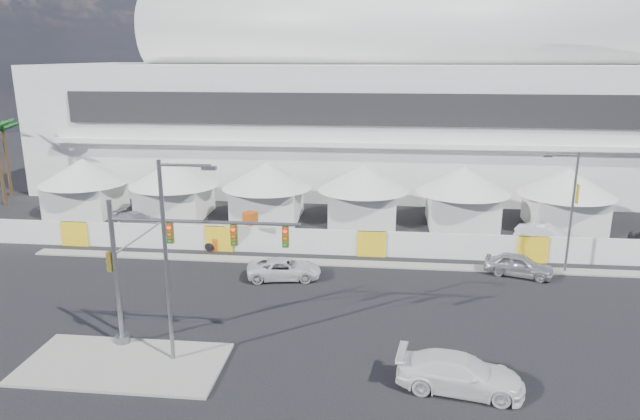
# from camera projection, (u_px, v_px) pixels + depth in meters

# --- Properties ---
(ground) EXTENTS (160.00, 160.00, 0.00)m
(ground) POSITION_uv_depth(u_px,v_px,m) (254.00, 342.00, 30.80)
(ground) COLOR black
(ground) RESTS_ON ground
(median_island) EXTENTS (10.00, 5.00, 0.15)m
(median_island) POSITION_uv_depth(u_px,v_px,m) (124.00, 364.00, 28.52)
(median_island) COLOR gray
(median_island) RESTS_ON ground
(far_curb) EXTENTS (80.00, 1.20, 0.12)m
(far_curb) POSITION_uv_depth(u_px,v_px,m) (567.00, 272.00, 40.71)
(far_curb) COLOR gray
(far_curb) RESTS_ON ground
(stadium) EXTENTS (80.00, 24.80, 21.98)m
(stadium) POSITION_uv_depth(u_px,v_px,m) (401.00, 104.00, 67.23)
(stadium) COLOR silver
(stadium) RESTS_ON ground
(tent_row) EXTENTS (53.40, 8.40, 5.40)m
(tent_row) POSITION_uv_depth(u_px,v_px,m) (315.00, 187.00, 52.94)
(tent_row) COLOR silver
(tent_row) RESTS_ON ground
(hoarding_fence) EXTENTS (70.00, 0.25, 2.00)m
(hoarding_fence) POSITION_uv_depth(u_px,v_px,m) (371.00, 244.00, 43.83)
(hoarding_fence) COLOR silver
(hoarding_fence) RESTS_ON ground
(palm_cluster) EXTENTS (10.60, 10.60, 8.55)m
(palm_cluster) POSITION_uv_depth(u_px,v_px,m) (5.00, 134.00, 60.75)
(palm_cluster) COLOR #47331E
(palm_cluster) RESTS_ON ground
(sedan_silver) EXTENTS (3.25, 4.99, 1.58)m
(sedan_silver) POSITION_uv_depth(u_px,v_px,m) (519.00, 265.00, 39.96)
(sedan_silver) COLOR silver
(sedan_silver) RESTS_ON ground
(pickup_curb) EXTENTS (3.06, 5.38, 1.41)m
(pickup_curb) POSITION_uv_depth(u_px,v_px,m) (284.00, 269.00, 39.46)
(pickup_curb) COLOR silver
(pickup_curb) RESTS_ON ground
(pickup_near) EXTENTS (3.22, 6.10, 1.69)m
(pickup_near) POSITION_uv_depth(u_px,v_px,m) (460.00, 373.00, 26.26)
(pickup_near) COLOR white
(pickup_near) RESTS_ON ground
(lot_car_a) EXTENTS (3.65, 5.10, 1.60)m
(lot_car_a) POSITION_uv_depth(u_px,v_px,m) (546.00, 234.00, 46.75)
(lot_car_a) COLOR silver
(lot_car_a) RESTS_ON ground
(lot_car_c) EXTENTS (3.98, 5.36, 1.44)m
(lot_car_c) POSITION_uv_depth(u_px,v_px,m) (136.00, 221.00, 50.78)
(lot_car_c) COLOR silver
(lot_car_c) RESTS_ON ground
(traffic_mast) EXTENTS (10.07, 0.76, 7.86)m
(traffic_mast) POSITION_uv_depth(u_px,v_px,m) (153.00, 268.00, 29.17)
(traffic_mast) COLOR gray
(traffic_mast) RESTS_ON median_island
(streetlight_median) EXTENTS (2.82, 0.28, 10.20)m
(streetlight_median) POSITION_uv_depth(u_px,v_px,m) (171.00, 249.00, 27.34)
(streetlight_median) COLOR slate
(streetlight_median) RESTS_ON median_island
(streetlight_curb) EXTENTS (2.56, 0.58, 8.66)m
(streetlight_curb) POSITION_uv_depth(u_px,v_px,m) (570.00, 204.00, 39.44)
(streetlight_curb) COLOR slate
(streetlight_curb) RESTS_ON ground
(boom_lift) EXTENTS (7.08, 2.76, 3.46)m
(boom_lift) POSITION_uv_depth(u_px,v_px,m) (212.00, 235.00, 46.13)
(boom_lift) COLOR #BE4E11
(boom_lift) RESTS_ON ground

